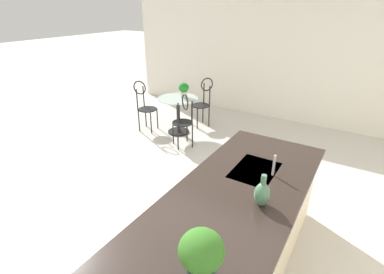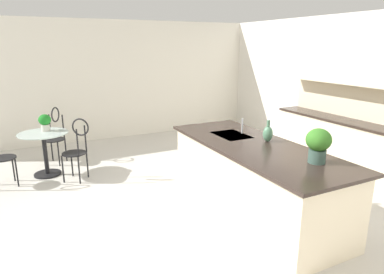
{
  "view_description": "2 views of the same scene",
  "coord_description": "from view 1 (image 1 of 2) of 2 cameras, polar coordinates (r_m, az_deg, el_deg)",
  "views": [
    {
      "loc": [
        2.21,
        1.63,
        2.45
      ],
      "look_at": [
        -0.7,
        -0.18,
        0.86
      ],
      "focal_mm": 27.03,
      "sensor_mm": 36.0,
      "label": 1
    },
    {
      "loc": [
        3.66,
        -1.72,
        2.15
      ],
      "look_at": [
        -0.66,
        0.43,
        0.84
      ],
      "focal_mm": 31.77,
      "sensor_mm": 36.0,
      "label": 2
    }
  ],
  "objects": [
    {
      "name": "chair_near_window",
      "position": [
        5.19,
        -1.69,
        3.76
      ],
      "size": [
        0.53,
        0.53,
        1.04
      ],
      "color": "black",
      "rests_on": "ground"
    },
    {
      "name": "ground_plane",
      "position": [
        3.68,
        -3.56,
        -16.88
      ],
      "size": [
        40.0,
        40.0,
        0.0
      ],
      "primitive_type": "plane",
      "color": "beige"
    },
    {
      "name": "potted_plant_counter_far",
      "position": [
        1.79,
        1.86,
        -22.33
      ],
      "size": [
        0.27,
        0.27,
        0.38
      ],
      "color": "#385147",
      "rests_on": "kitchen_island"
    },
    {
      "name": "chair_by_island",
      "position": [
        6.19,
        2.15,
        7.3
      ],
      "size": [
        0.52,
        0.52,
        1.04
      ],
      "color": "black",
      "rests_on": "ground"
    },
    {
      "name": "wall_left_window",
      "position": [
        6.76,
        18.05,
        14.42
      ],
      "size": [
        0.12,
        7.8,
        2.7
      ],
      "primitive_type": "cube",
      "color": "silver",
      "rests_on": "ground"
    },
    {
      "name": "potted_plant_on_table",
      "position": [
        5.79,
        -1.64,
        9.46
      ],
      "size": [
        0.2,
        0.2,
        0.29
      ],
      "color": "beige",
      "rests_on": "bistro_table"
    },
    {
      "name": "kitchen_island",
      "position": [
        2.86,
        7.37,
        -19.24
      ],
      "size": [
        2.8,
        1.06,
        0.92
      ],
      "color": "beige",
      "rests_on": "ground"
    },
    {
      "name": "chair_toward_desk",
      "position": [
        6.04,
        -9.31,
        6.5
      ],
      "size": [
        0.44,
        0.51,
        1.04
      ],
      "color": "black",
      "rests_on": "ground"
    },
    {
      "name": "bistro_table",
      "position": [
        5.86,
        -2.73,
        4.93
      ],
      "size": [
        0.8,
        0.8,
        0.74
      ],
      "color": "black",
      "rests_on": "ground"
    },
    {
      "name": "sink_faucet",
      "position": [
        2.9,
        15.85,
        -5.39
      ],
      "size": [
        0.02,
        0.02,
        0.22
      ],
      "primitive_type": "cylinder",
      "color": "#B2B5BA",
      "rests_on": "kitchen_island"
    },
    {
      "name": "vase_on_counter",
      "position": [
        2.48,
        13.64,
        -10.81
      ],
      "size": [
        0.13,
        0.13,
        0.29
      ],
      "color": "#4C7A5B",
      "rests_on": "kitchen_island"
    }
  ]
}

